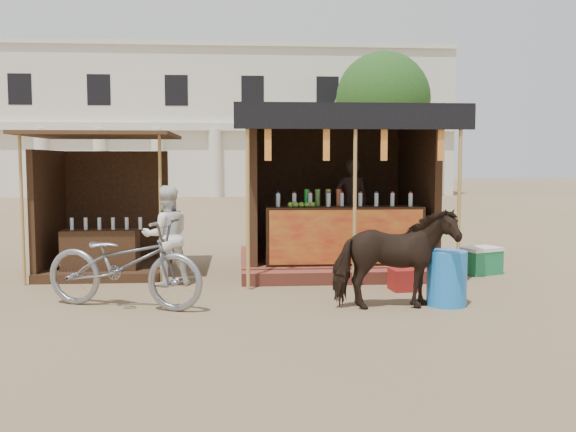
# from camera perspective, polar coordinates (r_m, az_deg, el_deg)

# --- Properties ---
(ground) EXTENTS (120.00, 120.00, 0.00)m
(ground) POSITION_cam_1_polar(r_m,az_deg,el_deg) (8.18, 0.85, -8.67)
(ground) COLOR #846B4C
(ground) RESTS_ON ground
(main_stall) EXTENTS (3.60, 3.61, 2.78)m
(main_stall) POSITION_cam_1_polar(r_m,az_deg,el_deg) (11.45, 4.43, 0.43)
(main_stall) COLOR #994432
(main_stall) RESTS_ON ground
(secondary_stall) EXTENTS (2.40, 2.40, 2.38)m
(secondary_stall) POSITION_cam_1_polar(r_m,az_deg,el_deg) (11.47, -16.63, -0.64)
(secondary_stall) COLOR #3C2616
(secondary_stall) RESTS_ON ground
(cow) EXTENTS (1.60, 0.80, 1.32)m
(cow) POSITION_cam_1_polar(r_m,az_deg,el_deg) (8.40, 9.44, -3.79)
(cow) COLOR black
(cow) RESTS_ON ground
(motorbike) EXTENTS (2.36, 1.49, 1.17)m
(motorbike) POSITION_cam_1_polar(r_m,az_deg,el_deg) (8.67, -14.38, -4.11)
(motorbike) COLOR gray
(motorbike) RESTS_ON ground
(bystander) EXTENTS (0.89, 0.78, 1.55)m
(bystander) POSITION_cam_1_polar(r_m,az_deg,el_deg) (10.05, -10.74, -1.73)
(bystander) COLOR white
(bystander) RESTS_ON ground
(blue_barrel) EXTENTS (0.59, 0.59, 0.73)m
(blue_barrel) POSITION_cam_1_polar(r_m,az_deg,el_deg) (8.82, 13.93, -5.38)
(blue_barrel) COLOR blue
(blue_barrel) RESTS_ON ground
(red_crate) EXTENTS (0.40, 0.41, 0.32)m
(red_crate) POSITION_cam_1_polar(r_m,az_deg,el_deg) (9.72, 10.18, -5.59)
(red_crate) COLOR maroon
(red_crate) RESTS_ON ground
(cooler) EXTENTS (0.76, 0.65, 0.46)m
(cooler) POSITION_cam_1_polar(r_m,az_deg,el_deg) (11.41, 16.78, -3.80)
(cooler) COLOR #1A7645
(cooler) RESTS_ON ground
(background_building) EXTENTS (26.00, 7.45, 8.18)m
(background_building) POSITION_cam_1_polar(r_m,az_deg,el_deg) (37.94, -6.31, 8.03)
(background_building) COLOR silver
(background_building) RESTS_ON ground
(tree) EXTENTS (4.50, 4.40, 7.00)m
(tree) POSITION_cam_1_polar(r_m,az_deg,el_deg) (30.88, 8.02, 9.93)
(tree) COLOR #382314
(tree) RESTS_ON ground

